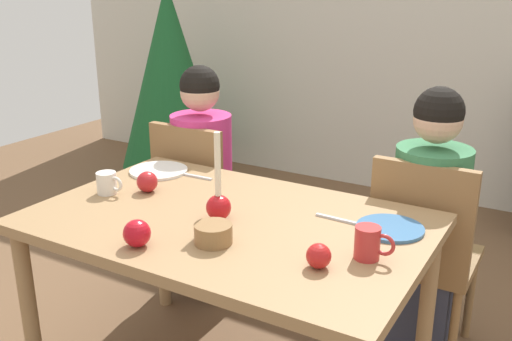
{
  "coord_description": "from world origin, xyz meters",
  "views": [
    {
      "loc": [
        1.04,
        -1.58,
        1.56
      ],
      "look_at": [
        0.0,
        0.2,
        0.87
      ],
      "focal_mm": 40.33,
      "sensor_mm": 36.0,
      "label": 1
    }
  ],
  "objects": [
    {
      "name": "back_wall",
      "position": [
        0.0,
        2.6,
        1.3
      ],
      "size": [
        6.4,
        0.1,
        2.6
      ],
      "primitive_type": "cube",
      "color": "beige",
      "rests_on": "ground"
    },
    {
      "name": "dining_table",
      "position": [
        0.0,
        0.0,
        0.67
      ],
      "size": [
        1.4,
        0.9,
        0.75
      ],
      "color": "#99754C",
      "rests_on": "ground"
    },
    {
      "name": "chair_left",
      "position": [
        -0.57,
        0.61,
        0.51
      ],
      "size": [
        0.4,
        0.4,
        0.9
      ],
      "color": "olive",
      "rests_on": "ground"
    },
    {
      "name": "chair_right",
      "position": [
        0.56,
        0.61,
        0.51
      ],
      "size": [
        0.4,
        0.4,
        0.9
      ],
      "color": "olive",
      "rests_on": "ground"
    },
    {
      "name": "person_left_child",
      "position": [
        -0.57,
        0.64,
        0.57
      ],
      "size": [
        0.3,
        0.3,
        1.17
      ],
      "color": "#33384C",
      "rests_on": "ground"
    },
    {
      "name": "person_right_child",
      "position": [
        0.56,
        0.64,
        0.57
      ],
      "size": [
        0.3,
        0.3,
        1.17
      ],
      "color": "#33384C",
      "rests_on": "ground"
    },
    {
      "name": "christmas_tree",
      "position": [
        -1.76,
        1.91,
        0.85
      ],
      "size": [
        0.81,
        0.81,
        1.63
      ],
      "color": "brown",
      "rests_on": "ground"
    },
    {
      "name": "candle_centerpiece",
      "position": [
        -0.02,
        -0.03,
        0.82
      ],
      "size": [
        0.09,
        0.09,
        0.32
      ],
      "color": "red",
      "rests_on": "dining_table"
    },
    {
      "name": "plate_left",
      "position": [
        -0.54,
        0.28,
        0.76
      ],
      "size": [
        0.25,
        0.25,
        0.01
      ],
      "primitive_type": "cylinder",
      "color": "white",
      "rests_on": "dining_table"
    },
    {
      "name": "plate_right",
      "position": [
        0.53,
        0.19,
        0.76
      ],
      "size": [
        0.23,
        0.23,
        0.01
      ],
      "primitive_type": "cylinder",
      "color": "teal",
      "rests_on": "dining_table"
    },
    {
      "name": "mug_left",
      "position": [
        -0.54,
        -0.03,
        0.79
      ],
      "size": [
        0.12,
        0.08,
        0.09
      ],
      "color": "silver",
      "rests_on": "dining_table"
    },
    {
      "name": "mug_right",
      "position": [
        0.54,
        -0.05,
        0.8
      ],
      "size": [
        0.13,
        0.08,
        0.1
      ],
      "color": "#B72D2D",
      "rests_on": "dining_table"
    },
    {
      "name": "fork_left",
      "position": [
        -0.37,
        0.3,
        0.75
      ],
      "size": [
        0.18,
        0.02,
        0.01
      ],
      "primitive_type": "cube",
      "rotation": [
        0.0,
        0.0,
        0.02
      ],
      "color": "silver",
      "rests_on": "dining_table"
    },
    {
      "name": "fork_right",
      "position": [
        0.35,
        0.18,
        0.75
      ],
      "size": [
        0.18,
        0.02,
        0.01
      ],
      "primitive_type": "cube",
      "rotation": [
        0.0,
        0.0,
        -0.05
      ],
      "color": "silver",
      "rests_on": "dining_table"
    },
    {
      "name": "bowl_walnuts",
      "position": [
        0.07,
        -0.2,
        0.78
      ],
      "size": [
        0.12,
        0.12,
        0.07
      ],
      "primitive_type": "cylinder",
      "color": "olive",
      "rests_on": "dining_table"
    },
    {
      "name": "apple_near_candle",
      "position": [
        -0.12,
        -0.34,
        0.79
      ],
      "size": [
        0.09,
        0.09,
        0.09
      ],
      "primitive_type": "sphere",
      "color": "red",
      "rests_on": "dining_table"
    },
    {
      "name": "apple_by_left_plate",
      "position": [
        -0.42,
        0.06,
        0.79
      ],
      "size": [
        0.08,
        0.08,
        0.08
      ],
      "primitive_type": "sphere",
      "color": "#AE1D21",
      "rests_on": "dining_table"
    },
    {
      "name": "apple_by_right_mug",
      "position": [
        0.43,
        -0.18,
        0.79
      ],
      "size": [
        0.08,
        0.08,
        0.08
      ],
      "primitive_type": "sphere",
      "color": "red",
      "rests_on": "dining_table"
    }
  ]
}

